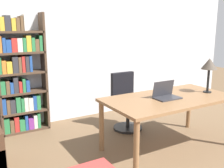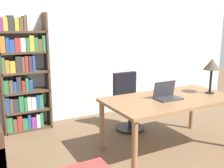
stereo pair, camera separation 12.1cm
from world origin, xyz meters
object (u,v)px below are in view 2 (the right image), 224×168
Objects in this scene: laptop at (167,95)px; table_lamp at (212,66)px; office_chair at (128,104)px; bookshelf at (22,76)px; desk at (170,104)px.

laptop is 0.69× the size of table_lamp.
laptop is at bearing 174.63° from table_lamp.
bookshelf is at bearing 154.06° from office_chair.
office_chair is 0.49× the size of bookshelf.
table_lamp is 0.26× the size of bookshelf.
office_chair is (-0.80, 1.04, -0.76)m from table_lamp.
laptop is 1.05m from office_chair.
laptop is at bearing -88.38° from office_chair.
desk is 1.90× the size of office_chair.
table_lamp is 0.54× the size of office_chair.
bookshelf reaches higher than desk.
desk is at bearing -84.20° from office_chair.
bookshelf is at bearing 134.22° from desk.
bookshelf is at bearing 142.76° from table_lamp.
office_chair is (-0.10, 0.97, -0.26)m from desk.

